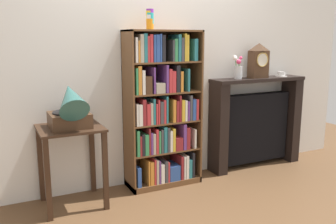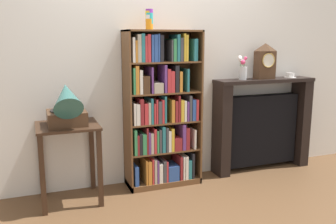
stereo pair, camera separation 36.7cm
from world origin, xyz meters
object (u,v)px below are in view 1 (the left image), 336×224
(cup_stack, at_px, (150,19))
(side_table_left, at_px, (71,147))
(mantel_clock, at_px, (259,61))
(teacup_with_saucer, at_px, (281,74))
(gramophone, at_px, (70,108))
(fireplace_mantel, at_px, (255,123))
(bookshelf, at_px, (162,114))
(flower_vase, at_px, (238,68))

(cup_stack, distance_m, side_table_left, 1.42)
(mantel_clock, distance_m, teacup_with_saucer, 0.40)
(gramophone, bearing_deg, mantel_clock, 4.85)
(teacup_with_saucer, bearing_deg, cup_stack, -179.28)
(teacup_with_saucer, bearing_deg, fireplace_mantel, 176.10)
(fireplace_mantel, height_order, mantel_clock, mantel_clock)
(cup_stack, xyz_separation_m, mantel_clock, (1.36, 0.02, -0.43))
(bookshelf, bearing_deg, flower_vase, 1.85)
(flower_vase, bearing_deg, fireplace_mantel, 4.62)
(bookshelf, height_order, cup_stack, cup_stack)
(gramophone, xyz_separation_m, fireplace_mantel, (2.21, 0.21, -0.40))
(cup_stack, height_order, flower_vase, cup_stack)
(cup_stack, distance_m, fireplace_mantel, 1.81)
(bookshelf, xyz_separation_m, flower_vase, (0.96, 0.03, 0.43))
(bookshelf, height_order, flower_vase, bookshelf)
(side_table_left, bearing_deg, flower_vase, 3.61)
(flower_vase, bearing_deg, side_table_left, -176.39)
(cup_stack, distance_m, teacup_with_saucer, 1.82)
(gramophone, distance_m, teacup_with_saucer, 2.56)
(fireplace_mantel, height_order, flower_vase, flower_vase)
(side_table_left, xyz_separation_m, teacup_with_saucer, (2.55, 0.12, 0.54))
(bookshelf, distance_m, mantel_clock, 1.34)
(side_table_left, relative_size, flower_vase, 2.81)
(gramophone, bearing_deg, flower_vase, 5.65)
(cup_stack, bearing_deg, mantel_clock, 0.80)
(gramophone, height_order, teacup_with_saucer, gramophone)
(flower_vase, xyz_separation_m, teacup_with_saucer, (0.64, 0.00, -0.09))
(side_table_left, relative_size, gramophone, 1.52)
(mantel_clock, bearing_deg, cup_stack, -179.20)
(teacup_with_saucer, bearing_deg, flower_vase, -179.96)
(mantel_clock, xyz_separation_m, teacup_with_saucer, (0.36, 0.00, -0.17))
(cup_stack, xyz_separation_m, fireplace_mantel, (1.37, 0.05, -1.17))
(bookshelf, bearing_deg, gramophone, -170.56)
(teacup_with_saucer, bearing_deg, bookshelf, -178.88)
(gramophone, xyz_separation_m, flower_vase, (1.91, 0.19, 0.26))
(cup_stack, bearing_deg, side_table_left, -173.21)
(bookshelf, relative_size, cup_stack, 8.17)
(cup_stack, bearing_deg, bookshelf, -4.70)
(side_table_left, distance_m, gramophone, 0.38)
(bookshelf, relative_size, fireplace_mantel, 1.34)
(flower_vase, distance_m, teacup_with_saucer, 0.65)
(side_table_left, bearing_deg, bookshelf, 5.38)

